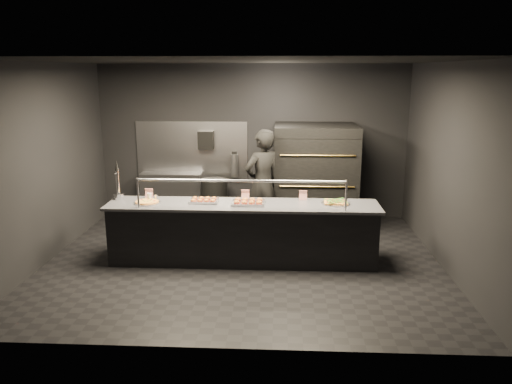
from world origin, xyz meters
TOP-DOWN VIEW (x-y plane):
  - room at (-0.02, 0.05)m, footprint 6.04×6.00m
  - service_counter at (0.00, -0.00)m, footprint 4.10×0.78m
  - pizza_oven at (1.20, 1.90)m, footprint 1.50×1.23m
  - prep_shelf at (-1.60, 2.32)m, footprint 1.20×0.35m
  - towel_dispenser at (-0.90, 2.39)m, footprint 0.30×0.20m
  - fire_extinguisher at (-0.35, 2.40)m, footprint 0.14×0.14m
  - beer_tap at (-1.95, 0.18)m, footprint 0.16×0.22m
  - round_pizza at (-1.45, -0.03)m, footprint 0.40×0.40m
  - slider_tray_a at (-0.60, 0.07)m, footprint 0.44×0.33m
  - slider_tray_b at (0.09, -0.01)m, footprint 0.50×0.38m
  - square_pizza at (1.40, 0.08)m, footprint 0.44×0.44m
  - condiment_jar at (-1.43, 0.16)m, footprint 0.16×0.06m
  - tent_cards at (-0.19, 0.28)m, footprint 2.53×0.04m
  - trash_bin at (-0.71, 2.07)m, footprint 0.50×0.50m
  - worker at (0.25, 1.20)m, footprint 0.83×0.78m

SIDE VIEW (x-z plane):
  - trash_bin at x=-0.71m, z-range 0.00..0.84m
  - prep_shelf at x=-1.60m, z-range 0.00..0.90m
  - service_counter at x=0.00m, z-range -0.22..1.15m
  - round_pizza at x=-1.45m, z-range 0.92..0.95m
  - square_pizza at x=1.40m, z-range 0.92..0.96m
  - slider_tray_a at x=-0.60m, z-range 0.91..0.98m
  - slider_tray_b at x=0.09m, z-range 0.91..0.99m
  - worker at x=0.25m, z-range 0.00..1.90m
  - pizza_oven at x=1.20m, z-range 0.01..1.92m
  - condiment_jar at x=-1.43m, z-range 0.92..1.02m
  - tent_cards at x=-0.19m, z-range 0.92..1.07m
  - fire_extinguisher at x=-0.35m, z-range 0.81..1.31m
  - beer_tap at x=-1.95m, z-range 0.79..1.40m
  - room at x=-0.02m, z-range 0.00..3.00m
  - towel_dispenser at x=-0.90m, z-range 1.38..1.73m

